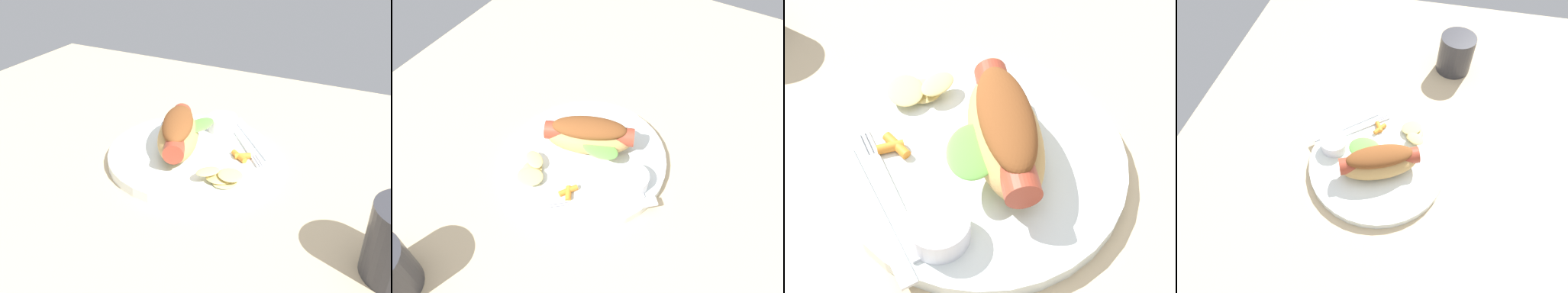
% 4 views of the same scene
% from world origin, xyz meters
% --- Properties ---
extents(ground_plane, '(1.20, 0.90, 0.02)m').
position_xyz_m(ground_plane, '(0.00, 0.00, -0.01)').
color(ground_plane, tan).
extents(plate, '(0.26, 0.26, 0.02)m').
position_xyz_m(plate, '(0.01, 0.02, 0.01)').
color(plate, white).
rests_on(plate, ground_plane).
extents(hot_dog, '(0.11, 0.16, 0.06)m').
position_xyz_m(hot_dog, '(-0.01, 0.02, 0.05)').
color(hot_dog, tan).
rests_on(hot_dog, plate).
extents(sauce_ramekin, '(0.05, 0.05, 0.02)m').
position_xyz_m(sauce_ramekin, '(0.02, 0.11, 0.03)').
color(sauce_ramekin, white).
rests_on(sauce_ramekin, plate).
extents(fork, '(0.10, 0.12, 0.00)m').
position_xyz_m(fork, '(0.08, 0.08, 0.02)').
color(fork, silver).
rests_on(fork, plate).
extents(knife, '(0.11, 0.12, 0.00)m').
position_xyz_m(knife, '(0.08, 0.10, 0.02)').
color(knife, silver).
rests_on(knife, plate).
extents(chips_pile, '(0.08, 0.06, 0.02)m').
position_xyz_m(chips_pile, '(0.09, -0.04, 0.02)').
color(chips_pile, '#D6C176').
rests_on(chips_pile, plate).
extents(carrot_garnish, '(0.03, 0.03, 0.01)m').
position_xyz_m(carrot_garnish, '(0.09, 0.04, 0.02)').
color(carrot_garnish, orange).
rests_on(carrot_garnish, plate).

